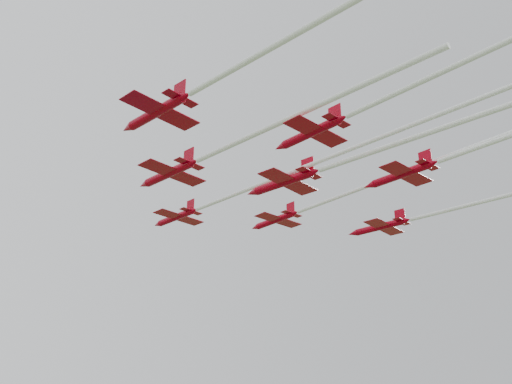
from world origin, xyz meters
TOP-DOWN VIEW (x-y plane):
  - jet_lead at (-0.19, -0.90)m, footprint 15.73×65.67m
  - jet_row2_left at (-11.27, -8.41)m, footprint 12.97×45.44m
  - jet_row2_right at (12.03, -2.74)m, footprint 9.86×49.85m
  - jet_row3_left at (-17.86, -28.19)m, footprint 16.81×62.08m
  - jet_row3_mid at (3.05, -14.35)m, footprint 14.28×44.02m
  - jet_row3_right at (25.16, -12.59)m, footprint 14.15×44.67m
  - jet_row4_left at (-4.70, -31.44)m, footprint 10.69×47.56m

SIDE VIEW (x-z plane):
  - jet_row3_right at x=25.16m, z-range 57.51..60.14m
  - jet_row4_left at x=-4.70m, z-range 57.63..60.09m
  - jet_row3_mid at x=3.05m, z-range 58.57..61.52m
  - jet_row2_left at x=-11.27m, z-range 58.72..61.55m
  - jet_row3_left at x=-17.86m, z-range 59.02..61.73m
  - jet_lead at x=-0.19m, z-range 59.64..62.24m
  - jet_row2_right at x=12.03m, z-range 59.66..62.25m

